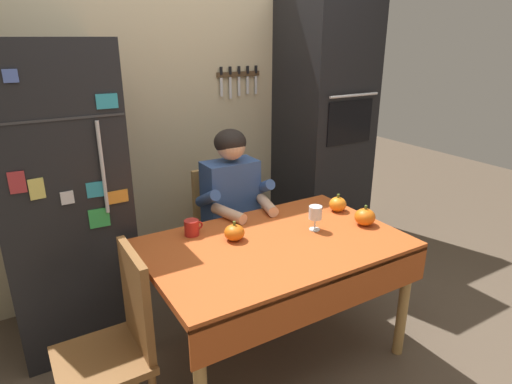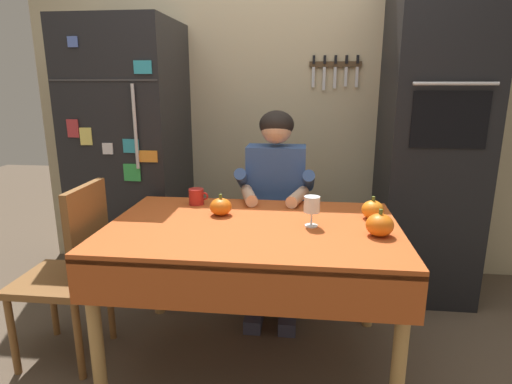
{
  "view_description": "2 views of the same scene",
  "coord_description": "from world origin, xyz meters",
  "px_view_note": "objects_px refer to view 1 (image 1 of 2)",
  "views": [
    {
      "loc": [
        -1.2,
        -1.69,
        1.8
      ],
      "look_at": [
        -0.01,
        0.29,
        0.97
      ],
      "focal_mm": 30.48,
      "sensor_mm": 36.0,
      "label": 1
    },
    {
      "loc": [
        0.23,
        -1.81,
        1.4
      ],
      "look_at": [
        0.01,
        0.15,
        0.89
      ],
      "focal_mm": 29.46,
      "sensor_mm": 36.0,
      "label": 2
    }
  ],
  "objects_px": {
    "seated_person": "(236,206)",
    "pumpkin_large": "(365,217)",
    "wall_oven": "(323,135)",
    "chair_left_side": "(118,340)",
    "wine_glass": "(315,214)",
    "coffee_mug": "(192,228)",
    "pumpkin_small": "(234,232)",
    "refrigerator": "(61,198)",
    "dining_table": "(277,257)",
    "pumpkin_medium": "(338,204)",
    "chair_behind_person": "(223,227)"
  },
  "relations": [
    {
      "from": "seated_person",
      "to": "pumpkin_large",
      "type": "relative_size",
      "value": 10.08
    },
    {
      "from": "wall_oven",
      "to": "chair_left_side",
      "type": "xyz_separation_m",
      "value": [
        -1.95,
        -0.98,
        -0.54
      ]
    },
    {
      "from": "wall_oven",
      "to": "wine_glass",
      "type": "relative_size",
      "value": 14.3
    },
    {
      "from": "wall_oven",
      "to": "pumpkin_large",
      "type": "xyz_separation_m",
      "value": [
        -0.47,
        -0.99,
        -0.26
      ]
    },
    {
      "from": "coffee_mug",
      "to": "wine_glass",
      "type": "distance_m",
      "value": 0.71
    },
    {
      "from": "wine_glass",
      "to": "pumpkin_small",
      "type": "distance_m",
      "value": 0.48
    },
    {
      "from": "refrigerator",
      "to": "wine_glass",
      "type": "distance_m",
      "value": 1.5
    },
    {
      "from": "wine_glass",
      "to": "pumpkin_small",
      "type": "relative_size",
      "value": 1.29
    },
    {
      "from": "seated_person",
      "to": "wine_glass",
      "type": "height_order",
      "value": "seated_person"
    },
    {
      "from": "dining_table",
      "to": "chair_left_side",
      "type": "bearing_deg",
      "value": -176.35
    },
    {
      "from": "chair_left_side",
      "to": "coffee_mug",
      "type": "distance_m",
      "value": 0.73
    },
    {
      "from": "seated_person",
      "to": "chair_left_side",
      "type": "height_order",
      "value": "seated_person"
    },
    {
      "from": "chair_left_side",
      "to": "wine_glass",
      "type": "distance_m",
      "value": 1.23
    },
    {
      "from": "refrigerator",
      "to": "pumpkin_medium",
      "type": "bearing_deg",
      "value": -24.43
    },
    {
      "from": "dining_table",
      "to": "seated_person",
      "type": "bearing_deg",
      "value": 83.56
    },
    {
      "from": "wall_oven",
      "to": "chair_behind_person",
      "type": "distance_m",
      "value": 1.13
    },
    {
      "from": "refrigerator",
      "to": "chair_behind_person",
      "type": "bearing_deg",
      "value": -5.08
    },
    {
      "from": "pumpkin_large",
      "to": "refrigerator",
      "type": "bearing_deg",
      "value": 148.22
    },
    {
      "from": "pumpkin_large",
      "to": "wall_oven",
      "type": "bearing_deg",
      "value": 64.56
    },
    {
      "from": "chair_left_side",
      "to": "seated_person",
      "type": "bearing_deg",
      "value": 34.31
    },
    {
      "from": "seated_person",
      "to": "dining_table",
      "type": "bearing_deg",
      "value": -96.44
    },
    {
      "from": "seated_person",
      "to": "pumpkin_medium",
      "type": "bearing_deg",
      "value": -38.9
    },
    {
      "from": "seated_person",
      "to": "wine_glass",
      "type": "relative_size",
      "value": 8.48
    },
    {
      "from": "pumpkin_medium",
      "to": "pumpkin_large",
      "type": "bearing_deg",
      "value": -91.64
    },
    {
      "from": "dining_table",
      "to": "pumpkin_small",
      "type": "distance_m",
      "value": 0.27
    },
    {
      "from": "refrigerator",
      "to": "pumpkin_large",
      "type": "xyz_separation_m",
      "value": [
        1.53,
        -0.95,
        -0.11
      ]
    },
    {
      "from": "chair_behind_person",
      "to": "pumpkin_small",
      "type": "relative_size",
      "value": 8.19
    },
    {
      "from": "refrigerator",
      "to": "dining_table",
      "type": "relative_size",
      "value": 1.29
    },
    {
      "from": "seated_person",
      "to": "wine_glass",
      "type": "bearing_deg",
      "value": -69.64
    },
    {
      "from": "chair_behind_person",
      "to": "coffee_mug",
      "type": "height_order",
      "value": "chair_behind_person"
    },
    {
      "from": "wine_glass",
      "to": "pumpkin_medium",
      "type": "height_order",
      "value": "wine_glass"
    },
    {
      "from": "seated_person",
      "to": "pumpkin_small",
      "type": "distance_m",
      "value": 0.52
    },
    {
      "from": "chair_behind_person",
      "to": "pumpkin_small",
      "type": "height_order",
      "value": "chair_behind_person"
    },
    {
      "from": "seated_person",
      "to": "wine_glass",
      "type": "distance_m",
      "value": 0.62
    },
    {
      "from": "chair_left_side",
      "to": "chair_behind_person",
      "type": "bearing_deg",
      "value": 41.26
    },
    {
      "from": "pumpkin_large",
      "to": "pumpkin_small",
      "type": "height_order",
      "value": "pumpkin_large"
    },
    {
      "from": "dining_table",
      "to": "pumpkin_large",
      "type": "xyz_separation_m",
      "value": [
        0.58,
        -0.07,
        0.13
      ]
    },
    {
      "from": "dining_table",
      "to": "pumpkin_large",
      "type": "bearing_deg",
      "value": -6.4
    },
    {
      "from": "wall_oven",
      "to": "dining_table",
      "type": "height_order",
      "value": "wall_oven"
    },
    {
      "from": "dining_table",
      "to": "pumpkin_medium",
      "type": "distance_m",
      "value": 0.63
    },
    {
      "from": "dining_table",
      "to": "wine_glass",
      "type": "bearing_deg",
      "value": 6.42
    },
    {
      "from": "pumpkin_medium",
      "to": "refrigerator",
      "type": "bearing_deg",
      "value": 155.57
    },
    {
      "from": "coffee_mug",
      "to": "pumpkin_large",
      "type": "xyz_separation_m",
      "value": [
        0.94,
        -0.4,
        0.01
      ]
    },
    {
      "from": "dining_table",
      "to": "pumpkin_medium",
      "type": "bearing_deg",
      "value": 17.48
    },
    {
      "from": "dining_table",
      "to": "wine_glass",
      "type": "relative_size",
      "value": 9.53
    },
    {
      "from": "coffee_mug",
      "to": "pumpkin_large",
      "type": "distance_m",
      "value": 1.02
    },
    {
      "from": "chair_behind_person",
      "to": "chair_left_side",
      "type": "distance_m",
      "value": 1.29
    },
    {
      "from": "refrigerator",
      "to": "pumpkin_large",
      "type": "distance_m",
      "value": 1.8
    },
    {
      "from": "chair_left_side",
      "to": "pumpkin_small",
      "type": "xyz_separation_m",
      "value": [
        0.72,
        0.21,
        0.27
      ]
    },
    {
      "from": "coffee_mug",
      "to": "pumpkin_medium",
      "type": "distance_m",
      "value": 0.96
    }
  ]
}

